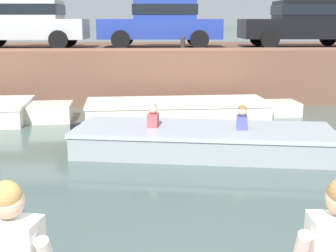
{
  "coord_description": "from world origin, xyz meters",
  "views": [
    {
      "loc": [
        -0.56,
        -2.97,
        2.62
      ],
      "look_at": [
        -0.15,
        3.93,
        1.05
      ],
      "focal_mm": 50.0,
      "sensor_mm": 36.0,
      "label": 1
    }
  ],
  "objects_px": {
    "car_centre_blue": "(162,22)",
    "car_right_inner_black": "(304,22)",
    "boat_moored_central_cream": "(185,109)",
    "motorboat_passing": "(215,141)",
    "car_left_inner_silver": "(27,22)",
    "mooring_bollard_mid": "(183,42)"
  },
  "relations": [
    {
      "from": "boat_moored_central_cream",
      "to": "motorboat_passing",
      "type": "distance_m",
      "value": 3.72
    },
    {
      "from": "mooring_bollard_mid",
      "to": "motorboat_passing",
      "type": "bearing_deg",
      "value": -88.27
    },
    {
      "from": "boat_moored_central_cream",
      "to": "car_centre_blue",
      "type": "bearing_deg",
      "value": 98.85
    },
    {
      "from": "boat_moored_central_cream",
      "to": "mooring_bollard_mid",
      "type": "relative_size",
      "value": 13.44
    },
    {
      "from": "car_centre_blue",
      "to": "motorboat_passing",
      "type": "bearing_deg",
      "value": -83.91
    },
    {
      "from": "car_right_inner_black",
      "to": "mooring_bollard_mid",
      "type": "distance_m",
      "value": 4.52
    },
    {
      "from": "boat_moored_central_cream",
      "to": "car_centre_blue",
      "type": "xyz_separation_m",
      "value": [
        -0.5,
        3.21,
        2.34
      ]
    },
    {
      "from": "boat_moored_central_cream",
      "to": "car_left_inner_silver",
      "type": "relative_size",
      "value": 1.49
    },
    {
      "from": "boat_moored_central_cream",
      "to": "car_right_inner_black",
      "type": "height_order",
      "value": "car_right_inner_black"
    },
    {
      "from": "car_centre_blue",
      "to": "car_right_inner_black",
      "type": "bearing_deg",
      "value": 0.0
    },
    {
      "from": "boat_moored_central_cream",
      "to": "car_left_inner_silver",
      "type": "height_order",
      "value": "car_left_inner_silver"
    },
    {
      "from": "boat_moored_central_cream",
      "to": "mooring_bollard_mid",
      "type": "bearing_deg",
      "value": 87.61
    },
    {
      "from": "boat_moored_central_cream",
      "to": "car_centre_blue",
      "type": "distance_m",
      "value": 4.0
    },
    {
      "from": "motorboat_passing",
      "to": "car_centre_blue",
      "type": "bearing_deg",
      "value": 96.09
    },
    {
      "from": "car_centre_blue",
      "to": "car_right_inner_black",
      "type": "xyz_separation_m",
      "value": [
        4.81,
        0.0,
        0.0
      ]
    },
    {
      "from": "motorboat_passing",
      "to": "car_right_inner_black",
      "type": "height_order",
      "value": "car_right_inner_black"
    },
    {
      "from": "car_left_inner_silver",
      "to": "mooring_bollard_mid",
      "type": "height_order",
      "value": "car_left_inner_silver"
    },
    {
      "from": "boat_moored_central_cream",
      "to": "motorboat_passing",
      "type": "bearing_deg",
      "value": -86.32
    },
    {
      "from": "car_centre_blue",
      "to": "car_right_inner_black",
      "type": "relative_size",
      "value": 0.98
    },
    {
      "from": "boat_moored_central_cream",
      "to": "car_centre_blue",
      "type": "relative_size",
      "value": 1.46
    },
    {
      "from": "motorboat_passing",
      "to": "car_right_inner_black",
      "type": "xyz_separation_m",
      "value": [
        4.07,
        6.92,
        2.3
      ]
    },
    {
      "from": "boat_moored_central_cream",
      "to": "mooring_bollard_mid",
      "type": "distance_m",
      "value": 2.46
    }
  ]
}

